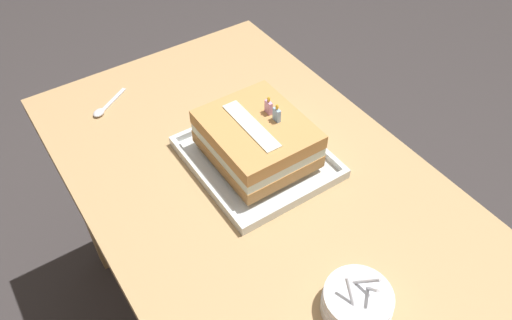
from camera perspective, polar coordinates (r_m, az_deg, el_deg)
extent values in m
cube|color=tan|center=(1.11, -0.09, -2.73)|extent=(1.12, 0.70, 0.04)
cube|color=tan|center=(1.63, -18.73, -4.19)|extent=(0.06, 0.06, 0.68)
cube|color=tan|center=(1.77, -1.27, 3.69)|extent=(0.06, 0.06, 0.68)
cube|color=silver|center=(1.13, 0.09, 0.07)|extent=(0.31, 0.28, 0.01)
cube|color=silver|center=(1.07, -5.85, -2.34)|extent=(0.31, 0.01, 0.02)
cube|color=silver|center=(1.18, 5.51, 3.09)|extent=(0.31, 0.01, 0.02)
cube|color=silver|center=(1.21, -3.90, 4.72)|extent=(0.01, 0.26, 0.02)
cube|color=silver|center=(1.04, 4.75, -4.44)|extent=(0.01, 0.26, 0.02)
cube|color=#C1884A|center=(1.10, 0.09, 1.38)|extent=(0.23, 0.20, 0.03)
cube|color=silver|center=(1.08, 0.09, 2.45)|extent=(0.23, 0.20, 0.02)
cube|color=#C1884A|center=(1.06, 0.09, 3.55)|extent=(0.23, 0.20, 0.03)
cube|color=silver|center=(1.05, -0.58, 3.96)|extent=(0.17, 0.04, 0.00)
cube|color=#E099C6|center=(1.07, 1.44, 6.04)|extent=(0.02, 0.01, 0.03)
ellipsoid|color=yellow|center=(1.06, 1.46, 6.92)|extent=(0.01, 0.01, 0.01)
cube|color=#8CB7EA|center=(1.05, 2.38, 5.17)|extent=(0.02, 0.01, 0.03)
ellipsoid|color=yellow|center=(1.04, 2.42, 6.05)|extent=(0.01, 0.01, 0.01)
cylinder|color=white|center=(0.92, 11.34, -16.00)|extent=(0.12, 0.12, 0.02)
cylinder|color=white|center=(0.91, 11.46, -15.61)|extent=(0.12, 0.12, 0.02)
cylinder|color=white|center=(0.90, 11.59, -15.20)|extent=(0.12, 0.12, 0.02)
cylinder|color=silver|center=(0.89, 12.30, -13.39)|extent=(0.05, 0.03, 0.05)
cylinder|color=silver|center=(0.87, 10.78, -14.97)|extent=(0.04, 0.01, 0.06)
cylinder|color=silver|center=(0.89, 13.00, -14.17)|extent=(0.04, 0.02, 0.06)
ellipsoid|color=silver|center=(1.30, -17.51, 5.16)|extent=(0.04, 0.04, 0.01)
cube|color=silver|center=(1.34, -15.91, 6.70)|extent=(0.06, 0.08, 0.00)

